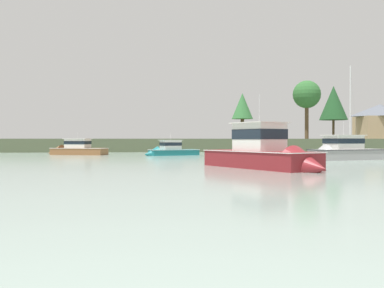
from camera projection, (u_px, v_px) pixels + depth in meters
name	position (u px, v px, depth m)	size (l,w,h in m)	color
far_shore_bank	(200.00, 144.00, 90.15)	(226.07, 43.38, 2.09)	#4C563D
cruiser_wood	(73.00, 151.00, 56.13)	(8.34, 4.88, 3.75)	brown
cruiser_teal	(168.00, 152.00, 53.77)	(7.22, 4.29, 3.53)	#196B70
cruiser_maroon	(268.00, 158.00, 29.42)	(7.14, 10.78, 6.15)	maroon
sailboat_orange	(348.00, 153.00, 56.58)	(6.60, 6.53, 12.07)	orange
cruiser_grey	(341.00, 154.00, 42.21)	(9.26, 4.93, 4.74)	gray
mooring_buoy_white	(251.00, 157.00, 46.74)	(0.35, 0.35, 0.40)	white
shore_tree_left	(333.00, 103.00, 84.63)	(5.40, 5.40, 10.27)	brown
shore_tree_right	(307.00, 95.00, 78.28)	(4.96, 4.96, 10.45)	brown
shore_tree_inland_b	(242.00, 107.00, 92.78)	(4.49, 4.49, 9.75)	brown
cottage_near_water	(380.00, 121.00, 89.49)	(9.47, 6.97, 7.10)	tan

